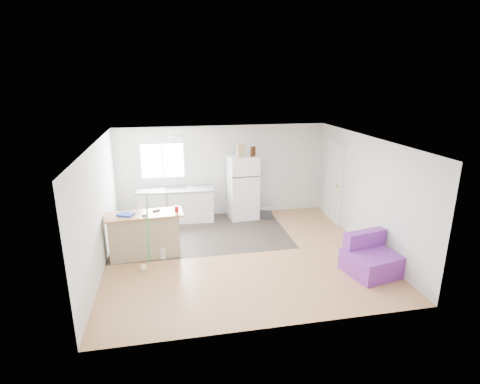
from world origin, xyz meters
name	(u,v)px	position (x,y,z in m)	size (l,w,h in m)	color
room	(241,200)	(0.00, 0.00, 1.20)	(5.51, 5.01, 2.41)	#AE7849
vinyl_zone	(201,233)	(-0.73, 1.25, 0.00)	(4.05, 2.50, 0.00)	#312924
window	(163,161)	(-1.55, 2.49, 1.55)	(1.18, 0.06, 0.98)	white
interior_door	(334,182)	(2.72, 1.55, 1.02)	(0.11, 0.92, 2.10)	white
ceiling_fixture	(177,136)	(-1.20, 1.20, 2.36)	(0.30, 0.30, 0.07)	white
kitchen_cabinets	(176,205)	(-1.27, 2.20, 0.44)	(1.97, 0.72, 1.14)	white
peninsula	(145,235)	(-1.97, 0.29, 0.47)	(1.56, 0.69, 0.94)	tan
refrigerator	(243,187)	(0.47, 2.14, 0.83)	(0.78, 0.74, 1.66)	white
cooler	(264,212)	(1.02, 1.97, 0.16)	(0.48, 0.40, 0.32)	#2B2B2E
purple_seat	(370,259)	(2.26, -1.23, 0.27)	(1.05, 1.01, 0.73)	purple
cleaner_jug	(162,253)	(-1.63, 0.10, 0.12)	(0.15, 0.13, 0.28)	white
mop	(145,259)	(-1.96, -0.33, 0.23)	(0.25, 0.37, 1.34)	green
red_cup	(177,209)	(-1.29, 0.29, 1.00)	(0.08, 0.08, 0.12)	red
blue_tray	(126,214)	(-2.30, 0.26, 0.95)	(0.30, 0.22, 0.04)	#1338B8
tool_a	(156,210)	(-1.71, 0.40, 0.95)	(0.14, 0.05, 0.03)	black
tool_b	(145,215)	(-1.92, 0.14, 0.95)	(0.10, 0.04, 0.03)	black
cardboard_box	(241,151)	(0.39, 2.05, 1.81)	(0.20, 0.10, 0.30)	tan
bottle_left	(252,152)	(0.68, 2.04, 1.78)	(0.07, 0.07, 0.25)	#38190A
bottle_right	(254,151)	(0.76, 2.12, 1.78)	(0.07, 0.07, 0.25)	#38190A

